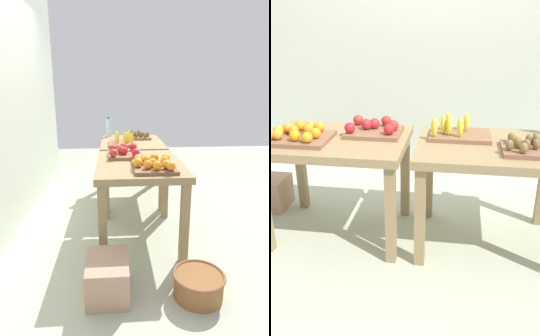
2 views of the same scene
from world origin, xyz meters
The scene contains 12 objects.
ground_plane centered at (0.00, 0.00, 0.00)m, with size 8.00×8.00×0.00m, color #B0B79E.
back_wall centered at (0.00, 1.35, 1.50)m, with size 4.40×0.12×3.00m, color beige.
display_table_left centered at (-0.56, 0.00, 0.67)m, with size 1.04×0.80×0.79m.
display_table_right centered at (0.56, 0.00, 0.67)m, with size 1.04×0.80×0.79m.
orange_bin centered at (-0.81, -0.10, 0.83)m, with size 0.44×0.38×0.11m.
apple_bin centered at (-0.30, 0.13, 0.83)m, with size 0.41×0.35×0.11m.
banana_crate centered at (0.31, 0.13, 0.83)m, with size 0.44×0.32×0.17m.
kiwi_bin centered at (0.79, -0.11, 0.82)m, with size 0.36×0.32×0.10m.
water_bottle centered at (0.99, 0.30, 0.92)m, with size 0.08×0.08×0.28m.
watermelon_pile centered at (1.49, -0.27, 0.18)m, with size 0.67×0.69×0.51m.
wicker_basket centered at (-1.44, -0.35, 0.10)m, with size 0.38×0.38×0.19m.
cardboard_produce_box centered at (-1.36, 0.30, 0.14)m, with size 0.40×0.30×0.28m, color tan.
Camera 1 is at (-3.14, 0.24, 1.45)m, focal length 30.26 mm.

